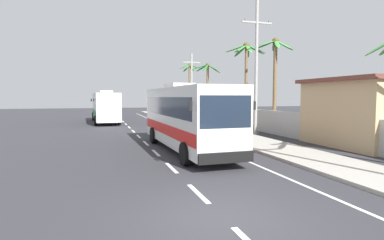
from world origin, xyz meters
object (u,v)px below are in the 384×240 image
object	(u,v)px
palm_nearest	(246,64)
palm_farthest	(207,80)
palm_second	(190,79)
pedestrian_near_kerb	(237,122)
utility_pole_mid	(256,65)
coach_bus_far_lane	(105,106)
motorcycle_beside_bus	(184,124)
coach_bus_foreground	(186,115)
utility_pole_far	(192,85)
palm_fourth	(275,67)

from	to	relation	value
palm_nearest	palm_farthest	size ratio (longest dim) A/B	1.04
palm_second	palm_farthest	bearing A→B (deg)	-75.47
pedestrian_near_kerb	palm_nearest	xyz separation A→B (m)	(1.64, 1.85, 4.82)
utility_pole_mid	palm_farthest	distance (m)	17.16
pedestrian_near_kerb	utility_pole_mid	bearing A→B (deg)	18.66
coach_bus_far_lane	motorcycle_beside_bus	world-z (taller)	coach_bus_far_lane
motorcycle_beside_bus	palm_nearest	xyz separation A→B (m)	(5.20, -1.23, 5.17)
palm_second	coach_bus_foreground	bearing A→B (deg)	-106.73
utility_pole_far	coach_bus_far_lane	bearing A→B (deg)	-172.26
palm_fourth	palm_farthest	xyz separation A→B (m)	(-0.00, 16.34, -0.18)
palm_second	pedestrian_near_kerb	bearing A→B (deg)	-95.47
palm_farthest	palm_nearest	bearing A→B (deg)	-95.87
palm_nearest	palm_second	world-z (taller)	palm_second
palm_second	motorcycle_beside_bus	bearing A→B (deg)	-107.73
palm_second	palm_fourth	world-z (taller)	palm_fourth
coach_bus_foreground	palm_farthest	distance (m)	24.18
pedestrian_near_kerb	utility_pole_far	size ratio (longest dim) A/B	0.19
palm_second	palm_farthest	xyz separation A→B (m)	(1.14, -4.39, -0.32)
palm_nearest	palm_fourth	world-z (taller)	palm_fourth
coach_bus_foreground	pedestrian_near_kerb	xyz separation A→B (m)	(6.04, 6.24, -0.96)
palm_fourth	palm_farthest	world-z (taller)	palm_fourth
coach_bus_far_lane	motorcycle_beside_bus	bearing A→B (deg)	-61.45
palm_fourth	palm_farthest	distance (m)	16.35
motorcycle_beside_bus	palm_farthest	size ratio (longest dim) A/B	0.27
palm_nearest	palm_fourth	bearing A→B (deg)	-57.54
coach_bus_far_lane	utility_pole_mid	distance (m)	19.45
coach_bus_foreground	palm_second	xyz separation A→B (m)	(7.98, 26.55, 3.57)
utility_pole_far	motorcycle_beside_bus	bearing A→B (deg)	-109.28
palm_nearest	coach_bus_foreground	bearing A→B (deg)	-133.49
coach_bus_far_lane	palm_second	size ratio (longest dim) A/B	1.40
coach_bus_far_lane	palm_farthest	world-z (taller)	palm_farthest
utility_pole_mid	palm_nearest	world-z (taller)	utility_pole_mid
palm_second	palm_nearest	bearing A→B (deg)	-90.96
pedestrian_near_kerb	palm_nearest	size ratio (longest dim) A/B	0.21
pedestrian_near_kerb	palm_fourth	bearing A→B (deg)	58.30
pedestrian_near_kerb	coach_bus_foreground	bearing A→B (deg)	-67.85
motorcycle_beside_bus	utility_pole_mid	size ratio (longest dim) A/B	0.19
palm_fourth	pedestrian_near_kerb	bearing A→B (deg)	172.10
palm_fourth	palm_farthest	size ratio (longest dim) A/B	1.05
utility_pole_mid	palm_nearest	xyz separation A→B (m)	(0.61, 2.97, 0.39)
motorcycle_beside_bus	pedestrian_near_kerb	distance (m)	4.72
motorcycle_beside_bus	palm_nearest	size ratio (longest dim) A/B	0.26
coach_bus_foreground	palm_farthest	world-z (taller)	palm_farthest
coach_bus_foreground	pedestrian_near_kerb	bearing A→B (deg)	45.94
coach_bus_far_lane	palm_fourth	xyz separation A→B (m)	(12.93, -15.05, 3.48)
utility_pole_mid	utility_pole_far	bearing A→B (deg)	90.11
coach_bus_foreground	utility_pole_mid	xyz separation A→B (m)	(7.06, 5.12, 3.47)
utility_pole_mid	motorcycle_beside_bus	bearing A→B (deg)	137.55
motorcycle_beside_bus	palm_fourth	distance (m)	8.89
coach_bus_foreground	utility_pole_mid	distance (m)	9.39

